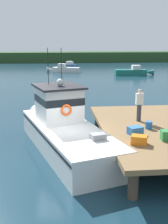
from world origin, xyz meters
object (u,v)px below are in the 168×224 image
at_px(crate_stack_near_edge, 139,140).
at_px(bait_bucket, 149,125).
at_px(moored_boat_near_channel, 64,69).
at_px(moored_boat_far_right, 133,72).
at_px(main_fishing_boat, 63,127).
at_px(moored_boat_outer_mooring, 69,66).
at_px(deckhand_by_the_boat, 139,104).
at_px(crate_single_by_cleat, 135,130).
at_px(mooring_buoy_outer, 62,100).

relative_size(crate_stack_near_edge, bait_bucket, 1.76).
distance_m(moored_boat_near_channel, moored_boat_far_right, 11.76).
relative_size(main_fishing_boat, moored_boat_outer_mooring, 1.88).
xyz_separation_m(bait_bucket, deckhand_by_the_boat, (-0.09, 1.32, 0.69)).
bearing_deg(crate_stack_near_edge, moored_boat_far_right, 75.25).
xyz_separation_m(moored_boat_near_channel, moored_boat_outer_mooring, (1.13, 6.91, -0.02)).
bearing_deg(crate_single_by_cleat, crate_stack_near_edge, -98.52).
bearing_deg(mooring_buoy_outer, bait_bucket, -72.29).
height_order(crate_single_by_cleat, crate_stack_near_edge, crate_stack_near_edge).
distance_m(crate_stack_near_edge, moored_boat_outer_mooring, 45.21).
xyz_separation_m(bait_bucket, moored_boat_near_channel, (-2.82, 36.34, -0.88)).
xyz_separation_m(moored_boat_far_right, moored_boat_outer_mooring, (-9.34, 12.25, -0.05)).
distance_m(main_fishing_boat, moored_boat_outer_mooring, 42.11).
relative_size(deckhand_by_the_boat, moored_boat_near_channel, 0.29).
relative_size(moored_boat_near_channel, moored_boat_far_right, 0.95).
xyz_separation_m(main_fishing_boat, mooring_buoy_outer, (0.13, 10.59, -0.76)).
xyz_separation_m(moored_boat_far_right, mooring_buoy_outer, (-11.42, -19.21, -0.27)).
distance_m(main_fishing_boat, moored_boat_near_channel, 35.16).
height_order(crate_stack_near_edge, bait_bucket, crate_stack_near_edge).
bearing_deg(moored_boat_far_right, main_fishing_boat, -111.18).
bearing_deg(deckhand_by_the_boat, bait_bucket, -86.01).
bearing_deg(moored_boat_near_channel, moored_boat_far_right, -27.01).
distance_m(deckhand_by_the_boat, moored_boat_outer_mooring, 41.99).
bearing_deg(bait_bucket, moored_boat_near_channel, 94.44).
bearing_deg(moored_boat_far_right, crate_stack_near_edge, -104.75).
distance_m(crate_single_by_cleat, moored_boat_outer_mooring, 43.99).
height_order(crate_stack_near_edge, mooring_buoy_outer, crate_stack_near_edge).
bearing_deg(crate_stack_near_edge, mooring_buoy_outer, 101.30).
distance_m(bait_bucket, deckhand_by_the_boat, 1.49).
height_order(crate_stack_near_edge, moored_boat_far_right, crate_stack_near_edge).
height_order(main_fishing_boat, bait_bucket, main_fishing_boat).
distance_m(main_fishing_boat, deckhand_by_the_boat, 3.95).
bearing_deg(moored_boat_outer_mooring, moored_boat_far_right, -52.68).
bearing_deg(mooring_buoy_outer, moored_boat_outer_mooring, 86.23).
xyz_separation_m(crate_single_by_cleat, mooring_buoy_outer, (-2.93, 12.51, -1.12)).
xyz_separation_m(crate_single_by_cleat, moored_boat_outer_mooring, (-0.85, 43.97, -0.90)).
bearing_deg(bait_bucket, moored_boat_far_right, 76.14).
relative_size(main_fishing_boat, deckhand_by_the_boat, 6.07).
bearing_deg(main_fishing_boat, crate_single_by_cleat, -32.07).
bearing_deg(bait_bucket, deckhand_by_the_boat, 93.99).
xyz_separation_m(crate_single_by_cleat, crate_stack_near_edge, (-0.18, -1.23, 0.01)).
bearing_deg(crate_single_by_cleat, bait_bucket, 40.66).
bearing_deg(bait_bucket, crate_single_by_cleat, -139.34).
distance_m(main_fishing_boat, moored_boat_far_right, 31.96).
distance_m(main_fishing_boat, crate_stack_near_edge, 4.28).
xyz_separation_m(deckhand_by_the_boat, mooring_buoy_outer, (-3.67, 10.47, -1.81)).
xyz_separation_m(main_fishing_boat, bait_bucket, (3.90, -1.20, 0.36)).
xyz_separation_m(crate_stack_near_edge, bait_bucket, (1.02, 1.95, -0.01)).
height_order(crate_single_by_cleat, deckhand_by_the_boat, deckhand_by_the_boat).
bearing_deg(main_fishing_boat, moored_boat_outer_mooring, 87.00).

